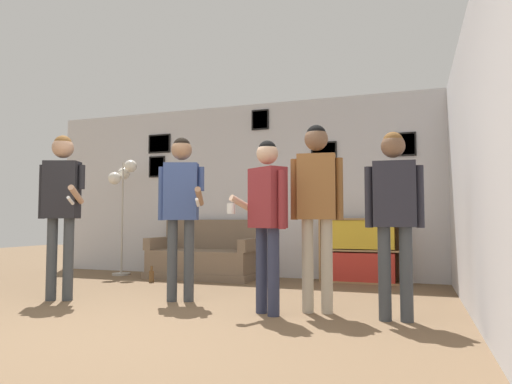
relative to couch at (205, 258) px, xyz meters
name	(u,v)px	position (x,y,z in m)	size (l,w,h in m)	color
ground_plane	(116,335)	(0.85, -3.35, -0.29)	(20.00, 20.00, 0.00)	brown
wall_back	(266,189)	(0.85, 0.42, 1.07)	(7.65, 0.08, 2.70)	silver
wall_right	(467,171)	(3.51, -1.48, 1.06)	(0.06, 6.13, 2.70)	silver
couch	(205,258)	(0.00, 0.00, 0.00)	(1.63, 0.80, 0.88)	#7A6651
bookshelf	(360,251)	(2.30, 0.20, 0.16)	(1.12, 0.30, 0.90)	#A87F51
floor_lamp	(123,184)	(-1.39, -0.13, 1.16)	(0.41, 0.44, 1.83)	#ADA89E
person_player_foreground_left	(62,197)	(-0.65, -2.29, 0.84)	(0.58, 0.43, 1.81)	#3D4247
person_player_foreground_center	(181,199)	(0.62, -1.91, 0.81)	(0.57, 0.43, 1.77)	#3D4247
person_watcher_holding_cup	(267,207)	(1.71, -2.25, 0.70)	(0.58, 0.37, 1.62)	#2D334C
person_spectator_near_bookshelf	(317,195)	(2.14, -2.03, 0.82)	(0.50, 0.24, 1.79)	#B7AD99
person_spectator_far_right	(394,204)	(2.85, -2.16, 0.72)	(0.50, 0.23, 1.65)	#3D4247
bottle_on_floor	(152,276)	(-0.47, -0.72, -0.20)	(0.07, 0.07, 0.23)	brown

